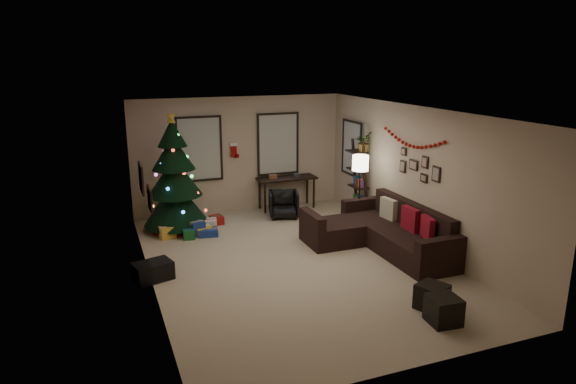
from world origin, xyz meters
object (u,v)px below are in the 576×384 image
object	(u,v)px
desk	(287,181)
christmas_tree	(175,181)
bookshelf	(359,181)
sofa	(382,233)
desk_chair	(284,204)

from	to	relation	value
desk	christmas_tree	bearing A→B (deg)	-167.21
desk	bookshelf	xyz separation A→B (m)	(1.22, -1.36, 0.20)
sofa	desk_chair	world-z (taller)	sofa
christmas_tree	desk_chair	bearing A→B (deg)	-0.57
sofa	bookshelf	world-z (taller)	bookshelf
christmas_tree	bookshelf	world-z (taller)	christmas_tree
sofa	desk_chair	xyz separation A→B (m)	(-1.07, 2.50, 0.02)
sofa	desk	size ratio (longest dim) A/B	1.99
desk_chair	bookshelf	distance (m)	1.79
christmas_tree	desk_chair	distance (m)	2.54
desk	sofa	bearing A→B (deg)	-76.69
christmas_tree	sofa	xyz separation A→B (m)	(3.50, -2.53, -0.77)
desk	desk_chair	world-z (taller)	desk
bookshelf	christmas_tree	bearing A→B (deg)	169.50
desk_chair	bookshelf	world-z (taller)	bookshelf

